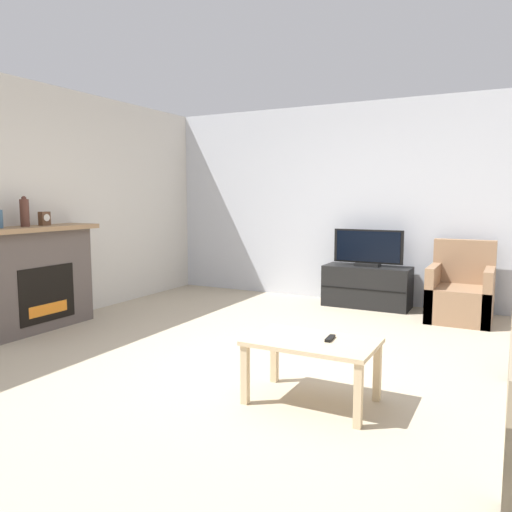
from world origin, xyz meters
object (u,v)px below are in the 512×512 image
Objects in this scene: mantel_vase_centre_left at (25,212)px; mantel_clock at (44,219)px; armchair at (461,295)px; remote at (330,338)px; tv_stand at (367,286)px; tv at (368,249)px; fireplace at (36,278)px; coffee_table at (312,349)px.

mantel_vase_centre_left is 2.12× the size of mantel_clock.
armchair reaches higher than remote.
remote is at bearing -100.86° from armchair.
mantel_vase_centre_left reaches higher than armchair.
tv is at bearing -90.00° from tv_stand.
remote is (0.59, -3.18, 0.19)m from tv_stand.
mantel_vase_centre_left is at bearing -134.58° from tv_stand.
fireplace reaches higher than remote.
remote is at bearing -4.63° from mantel_vase_centre_left.
coffee_table is (3.35, -0.44, -0.19)m from fireplace.
mantel_vase_centre_left is 4.19m from tv_stand.
fireplace is at bearing 99.17° from mantel_vase_centre_left.
coffee_table is at bearing -7.46° from fireplace.
mantel_clock reaches higher than armchair.
mantel_vase_centre_left reaches higher than tv_stand.
fireplace reaches higher than tv_stand.
fireplace is 4.36× the size of mantel_vase_centre_left.
mantel_vase_centre_left is (0.02, -0.10, 0.71)m from fireplace.
remote is (-0.57, -2.98, 0.16)m from armchair.
mantel_vase_centre_left reaches higher than coffee_table.
mantel_clock is at bearing 89.82° from mantel_vase_centre_left.
coffee_table is (0.48, -3.23, 0.12)m from tv_stand.
fireplace is 0.65m from mantel_clock.
mantel_vase_centre_left is 3.55m from remote.
remote is at bearing -79.47° from tv_stand.
armchair is at bearing 33.91° from mantel_vase_centre_left.
tv is 1.27m from armchair.
tv_stand is at bearing 98.43° from coffee_table.
tv is (0.00, -0.00, 0.49)m from tv_stand.
mantel_vase_centre_left is 0.36× the size of coffee_table.
tv_stand is 1.26× the size of coffee_table.
tv is 3.29m from coffee_table.
remote is at bearing -6.32° from fireplace.
mantel_vase_centre_left is at bearing -90.18° from mantel_clock.
tv is at bearing 96.13° from remote.
mantel_clock is at bearing 166.97° from remote.
mantel_clock reaches higher than coffee_table.
tv_stand is at bearing 90.00° from tv.
coffee_table is (3.34, -0.33, -0.89)m from mantel_vase_centre_left.
remote is at bearing 26.36° from coffee_table.
coffee_table is 5.78× the size of remote.
mantel_vase_centre_left is at bearing 170.96° from remote.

